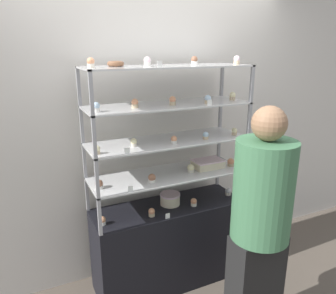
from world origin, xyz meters
name	(u,v)px	position (x,y,z in m)	size (l,w,h in m)	color
ground_plane	(168,279)	(0.00, 0.00, 0.00)	(20.00, 20.00, 0.00)	brown
back_wall	(151,130)	(0.00, 0.36, 1.30)	(8.00, 0.05, 2.60)	silver
display_base	(168,244)	(0.00, 0.00, 0.37)	(1.26, 0.43, 0.74)	black
display_riser_lower	(168,176)	(0.00, 0.00, 1.00)	(1.26, 0.43, 0.28)	#99999E
display_riser_middle	(168,142)	(0.00, 0.00, 1.29)	(1.26, 0.43, 0.28)	#99999E
display_riser_upper	(168,106)	(0.00, 0.00, 1.57)	(1.26, 0.43, 0.28)	#99999E
display_riser_top	(168,68)	(0.00, 0.00, 1.85)	(1.26, 0.43, 0.28)	#99999E
layer_cake_centerpiece	(170,199)	(0.03, 0.01, 0.79)	(0.17, 0.17, 0.10)	beige
sheet_cake_frosted	(208,164)	(0.37, -0.01, 1.05)	(0.25, 0.17, 0.07)	beige
cupcake_0	(102,221)	(-0.57, -0.07, 0.77)	(0.05, 0.05, 0.07)	white
cupcake_1	(152,212)	(-0.19, -0.11, 0.77)	(0.05, 0.05, 0.07)	#CCB28C
cupcake_2	(194,202)	(0.19, -0.09, 0.77)	(0.05, 0.05, 0.07)	beige
cupcake_3	(228,192)	(0.57, -0.04, 0.77)	(0.05, 0.05, 0.07)	beige
price_tag_0	(168,216)	(-0.10, -0.19, 0.76)	(0.04, 0.00, 0.04)	white
cupcake_4	(99,184)	(-0.57, -0.05, 1.05)	(0.06, 0.06, 0.07)	white
cupcake_5	(152,178)	(-0.18, -0.10, 1.05)	(0.06, 0.06, 0.07)	white
cupcake_6	(191,168)	(0.18, -0.04, 1.05)	(0.06, 0.06, 0.07)	beige
cupcake_7	(231,162)	(0.57, -0.06, 1.05)	(0.06, 0.06, 0.07)	#CCB28C
price_tag_1	(131,189)	(-0.39, -0.19, 1.04)	(0.04, 0.00, 0.04)	white
cupcake_8	(97,150)	(-0.59, -0.11, 1.33)	(0.05, 0.05, 0.06)	#CCB28C
cupcake_9	(134,142)	(-0.30, -0.04, 1.33)	(0.05, 0.05, 0.06)	beige
cupcake_10	(174,140)	(0.00, -0.11, 1.33)	(0.05, 0.05, 0.06)	white
cupcake_11	(206,136)	(0.28, -0.10, 1.33)	(0.05, 0.05, 0.06)	#CCB28C
cupcake_12	(234,131)	(0.57, -0.09, 1.33)	(0.05, 0.05, 0.06)	#CCB28C
price_tag_2	(127,151)	(-0.40, -0.19, 1.33)	(0.04, 0.00, 0.04)	white
cupcake_13	(96,107)	(-0.57, -0.08, 1.62)	(0.05, 0.05, 0.07)	white
cupcake_14	(135,103)	(-0.28, -0.05, 1.62)	(0.05, 0.05, 0.07)	#CCB28C
cupcake_15	(173,101)	(0.01, -0.05, 1.62)	(0.05, 0.05, 0.07)	#CCB28C
cupcake_16	(208,99)	(0.28, -0.11, 1.62)	(0.05, 0.05, 0.07)	#CCB28C
cupcake_17	(233,96)	(0.56, -0.04, 1.62)	(0.05, 0.05, 0.07)	#CCB28C
price_tag_3	(209,103)	(0.25, -0.19, 1.61)	(0.04, 0.00, 0.04)	white
cupcake_18	(91,63)	(-0.58, -0.08, 1.90)	(0.05, 0.05, 0.07)	beige
cupcake_19	(147,62)	(-0.18, -0.05, 1.90)	(0.05, 0.05, 0.07)	white
cupcake_20	(194,61)	(0.19, -0.05, 1.90)	(0.05, 0.05, 0.07)	white
cupcake_21	(237,60)	(0.57, -0.06, 1.90)	(0.05, 0.05, 0.07)	#CCB28C
price_tag_4	(160,64)	(-0.15, -0.19, 1.89)	(0.04, 0.00, 0.04)	white
donut_glazed	(116,64)	(-0.38, 0.06, 1.89)	(0.12, 0.12, 0.04)	brown
customer_figure	(260,221)	(0.33, -0.74, 0.89)	(0.39, 0.39, 1.67)	black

